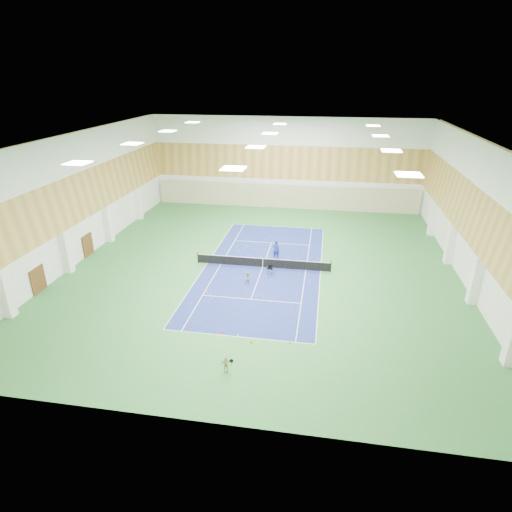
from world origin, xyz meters
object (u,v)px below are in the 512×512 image
at_px(child_court, 248,278).
at_px(ball_cart, 270,270).
at_px(coach, 276,250).
at_px(child_apron, 226,364).
at_px(tennis_net, 263,262).

bearing_deg(child_court, ball_cart, 52.68).
height_order(child_court, ball_cart, child_court).
bearing_deg(coach, child_apron, 98.60).
bearing_deg(child_apron, child_court, 72.87).
bearing_deg(child_apron, coach, 66.00).
bearing_deg(ball_cart, coach, 93.99).
bearing_deg(child_court, coach, 73.07).
xyz_separation_m(tennis_net, ball_cart, (0.90, -1.42, -0.12)).
bearing_deg(ball_cart, child_court, -121.62).
relative_size(coach, child_apron, 1.76).
height_order(coach, child_court, coach).
height_order(coach, ball_cart, coach).
xyz_separation_m(child_court, ball_cart, (1.66, 2.20, -0.13)).
distance_m(tennis_net, ball_cart, 1.68).
bearing_deg(coach, tennis_net, 77.65).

